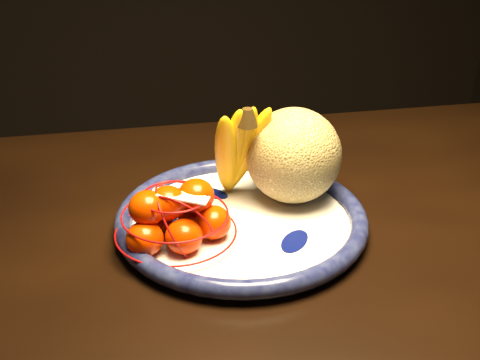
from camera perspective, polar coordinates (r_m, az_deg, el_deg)
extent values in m
cube|color=black|center=(0.77, -11.38, -10.66)|extent=(1.62, 0.98, 0.04)
cylinder|color=black|center=(1.51, 19.35, -9.56)|extent=(0.06, 0.06, 0.77)
cylinder|color=white|center=(0.83, 0.13, -4.17)|extent=(0.32, 0.32, 0.01)
torus|color=#080937|center=(0.83, 0.13, -3.54)|extent=(0.35, 0.35, 0.02)
cylinder|color=white|center=(0.84, 0.13, -4.42)|extent=(0.15, 0.15, 0.00)
ellipsoid|color=#060E53|center=(0.79, 5.19, -5.80)|extent=(0.12, 0.13, 0.00)
ellipsoid|color=#060E53|center=(0.90, -2.66, -1.25)|extent=(0.11, 0.11, 0.00)
ellipsoid|color=#060E53|center=(0.82, -6.82, -4.38)|extent=(0.11, 0.09, 0.00)
sphere|color=olive|center=(0.86, 5.10, 2.34)|extent=(0.14, 0.14, 0.14)
ellipsoid|color=#DAA506|center=(0.84, -1.28, 2.74)|extent=(0.05, 0.10, 0.16)
ellipsoid|color=#DAA506|center=(0.84, -0.60, 2.99)|extent=(0.04, 0.09, 0.16)
ellipsoid|color=#DAA506|center=(0.85, -0.02, 3.12)|extent=(0.07, 0.09, 0.16)
ellipsoid|color=#DAA506|center=(0.85, 0.69, 3.18)|extent=(0.09, 0.09, 0.16)
cone|color=black|center=(0.82, -0.31, 7.52)|extent=(0.03, 0.03, 0.02)
ellipsoid|color=#EA4002|center=(0.76, -9.02, -5.53)|extent=(0.05, 0.05, 0.04)
ellipsoid|color=#EA4002|center=(0.76, -5.34, -5.34)|extent=(0.05, 0.05, 0.04)
ellipsoid|color=#EA4002|center=(0.78, -2.57, -4.04)|extent=(0.05, 0.05, 0.04)
ellipsoid|color=#EA4002|center=(0.80, -8.02, -3.52)|extent=(0.05, 0.05, 0.04)
ellipsoid|color=#EA4002|center=(0.81, -4.45, -2.84)|extent=(0.05, 0.05, 0.04)
ellipsoid|color=#EA4002|center=(0.76, -6.89, -2.19)|extent=(0.05, 0.05, 0.04)
ellipsoid|color=#EA4002|center=(0.78, -4.18, -1.49)|extent=(0.05, 0.05, 0.04)
ellipsoid|color=#EA4002|center=(0.76, -8.76, -2.62)|extent=(0.05, 0.05, 0.04)
torus|color=#A70A0B|center=(0.79, -6.09, -4.85)|extent=(0.18, 0.18, 0.00)
torus|color=#A70A0B|center=(0.77, -6.18, -3.22)|extent=(0.15, 0.15, 0.00)
torus|color=#A70A0B|center=(0.76, -6.28, -1.55)|extent=(0.09, 0.09, 0.00)
torus|color=#A70A0B|center=(0.78, -6.14, -3.96)|extent=(0.12, 0.09, 0.10)
torus|color=#A70A0B|center=(0.78, -6.14, -3.96)|extent=(0.05, 0.11, 0.10)
torus|color=#A70A0B|center=(0.78, -6.14, -3.96)|extent=(0.12, 0.10, 0.10)
cube|color=white|center=(0.75, -5.71, -1.52)|extent=(0.08, 0.05, 0.01)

